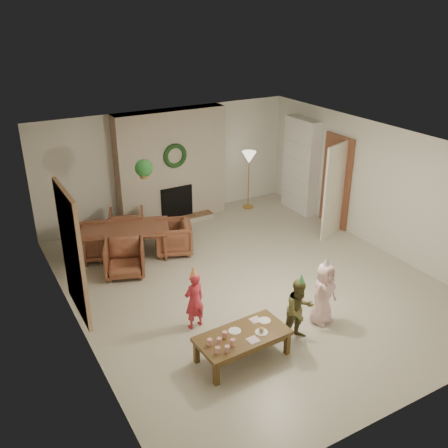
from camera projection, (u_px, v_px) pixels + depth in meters
floor at (249, 282)px, 8.93m from camera, size 7.00×7.00×0.00m
ceiling at (253, 146)px, 7.90m from camera, size 7.00×7.00×0.00m
wall_back at (168, 164)px, 11.19m from camera, size 7.00×0.00×7.00m
wall_front at (416, 326)px, 5.64m from camera, size 7.00×0.00×7.00m
wall_left at (73, 260)px, 7.06m from camera, size 0.00×7.00×7.00m
wall_right at (380, 188)px, 9.76m from camera, size 0.00×7.00×7.00m
fireplace_mass at (171, 166)px, 11.03m from camera, size 2.50×0.40×2.50m
fireplace_hearth at (180, 221)px, 11.24m from camera, size 1.60×0.30×0.12m
fireplace_firebox at (176, 202)px, 11.21m from camera, size 0.75×0.12×0.75m
fireplace_wreath at (175, 156)px, 10.72m from camera, size 0.54×0.10×0.54m
floor_lamp_base at (248, 207)px, 12.13m from camera, size 0.26×0.26×0.03m
floor_lamp_post at (249, 182)px, 11.87m from camera, size 0.03×0.03×1.26m
floor_lamp_shade at (249, 157)px, 11.62m from camera, size 0.34×0.34×0.28m
bookshelf_carcass at (301, 165)px, 11.57m from camera, size 0.30×1.00×2.20m
bookshelf_shelf_a at (298, 192)px, 11.83m from camera, size 0.30×0.92×0.03m
bookshelf_shelf_b at (300, 176)px, 11.67m from camera, size 0.30×0.92×0.03m
bookshelf_shelf_c at (301, 159)px, 11.50m from camera, size 0.30×0.92×0.03m
bookshelf_shelf_d at (302, 143)px, 11.34m from camera, size 0.30×0.92×0.03m
books_row_lower at (302, 188)px, 11.65m from camera, size 0.20×0.40×0.24m
books_row_mid at (298, 170)px, 11.64m from camera, size 0.20×0.44×0.24m
books_row_upper at (303, 155)px, 11.36m from camera, size 0.20×0.36×0.22m
door_frame at (336, 182)px, 10.79m from camera, size 0.05×0.86×2.04m
door_leaf at (334, 191)px, 10.32m from camera, size 0.77×0.32×2.00m
curtain_panel at (72, 253)px, 7.24m from camera, size 0.06×1.20×2.00m
dining_table at (126, 242)px, 9.73m from camera, size 1.90×1.47×0.59m
dining_chair_near at (125, 258)px, 9.05m from camera, size 0.91×0.92×0.65m
dining_chair_far at (127, 225)px, 10.38m from camera, size 0.91×0.92×0.65m
dining_chair_left at (87, 243)px, 9.61m from camera, size 0.92×0.91×0.65m
dining_chair_right at (173, 237)px, 9.84m from camera, size 0.92×0.91×0.65m
hanging_plant_cord at (143, 156)px, 8.65m from camera, size 0.01×0.01×0.70m
hanging_plant_pot at (144, 175)px, 8.79m from camera, size 0.16×0.16×0.12m
hanging_plant_foliage at (144, 168)px, 8.74m from camera, size 0.32×0.32×0.32m
coffee_table_top at (243, 336)px, 6.89m from camera, size 1.33×0.71×0.06m
coffee_table_apron at (242, 340)px, 6.91m from camera, size 1.22×0.61×0.08m
coffee_leg_fl at (216, 374)px, 6.48m from camera, size 0.07×0.07×0.34m
coffee_leg_fr at (287, 344)px, 7.05m from camera, size 0.07×0.07×0.34m
coffee_leg_bl at (196, 352)px, 6.89m from camera, size 0.07×0.07×0.34m
coffee_leg_br at (265, 325)px, 7.46m from camera, size 0.07×0.07×0.34m
cup_a at (218, 350)px, 6.50m from camera, size 0.07×0.07×0.09m
cup_b at (210, 342)px, 6.65m from camera, size 0.07×0.07×0.09m
cup_c at (227, 349)px, 6.52m from camera, size 0.07×0.07×0.09m
cup_d at (219, 341)px, 6.67m from camera, size 0.07×0.07×0.09m
cup_e at (233, 342)px, 6.65m from camera, size 0.07×0.07×0.09m
cup_f at (225, 334)px, 6.80m from camera, size 0.07×0.07×0.09m
plate_a at (235, 331)px, 6.94m from camera, size 0.19×0.19×0.01m
plate_b at (261, 332)px, 6.92m from camera, size 0.19×0.19×0.01m
plate_c at (264, 320)px, 7.17m from camera, size 0.19×0.19×0.01m
food_scoop at (262, 330)px, 6.90m from camera, size 0.07×0.07×0.07m
napkin_left at (253, 340)px, 6.76m from camera, size 0.16×0.16×0.01m
napkin_right at (256, 320)px, 7.18m from camera, size 0.16×0.16×0.01m
child_red at (194, 301)px, 7.52m from camera, size 0.37×0.27×0.93m
party_hat_red at (193, 271)px, 7.31m from camera, size 0.15×0.15×0.18m
child_plaid at (299, 310)px, 7.24m from camera, size 0.50×0.39×0.99m
party_hat_plaid at (301, 279)px, 7.02m from camera, size 0.15×0.15×0.16m
child_pink at (324, 294)px, 7.63m from camera, size 0.55×0.42×1.02m
party_hat_pink at (327, 262)px, 7.40m from camera, size 0.14×0.14×0.18m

